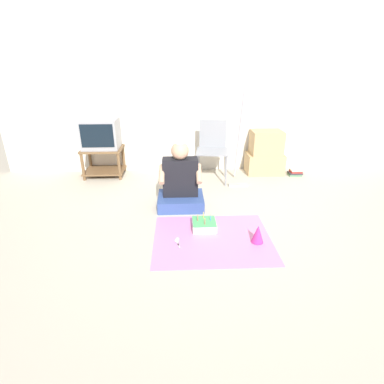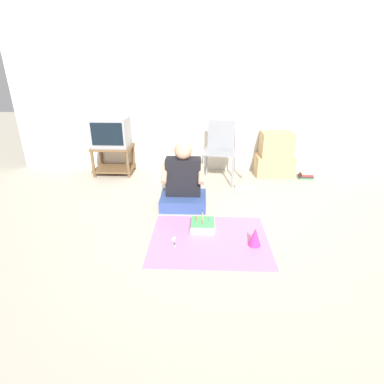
{
  "view_description": "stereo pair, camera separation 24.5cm",
  "coord_description": "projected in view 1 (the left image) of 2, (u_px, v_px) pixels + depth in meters",
  "views": [
    {
      "loc": [
        -0.5,
        -2.54,
        1.61
      ],
      "look_at": [
        -0.37,
        0.37,
        0.35
      ],
      "focal_mm": 28.0,
      "sensor_mm": 36.0,
      "label": 1
    },
    {
      "loc": [
        -0.26,
        -2.54,
        1.61
      ],
      "look_at": [
        -0.37,
        0.37,
        0.35
      ],
      "focal_mm": 28.0,
      "sensor_mm": 36.0,
      "label": 2
    }
  ],
  "objects": [
    {
      "name": "plastic_spoon_near",
      "position": [
        178.0,
        240.0,
        2.94
      ],
      "size": [
        0.04,
        0.15,
        0.01
      ],
      "color": "white",
      "rests_on": "party_cloth"
    },
    {
      "name": "party_cloth",
      "position": [
        212.0,
        239.0,
        2.97
      ],
      "size": [
        1.16,
        0.95,
        0.01
      ],
      "color": "pink",
      "rests_on": "ground_plane"
    },
    {
      "name": "tv",
      "position": [
        101.0,
        134.0,
        4.39
      ],
      "size": [
        0.52,
        0.42,
        0.43
      ],
      "color": "#99999E",
      "rests_on": "tv_stand"
    },
    {
      "name": "ground_plane",
      "position": [
        230.0,
        238.0,
        2.99
      ],
      "size": [
        16.0,
        16.0,
        0.0
      ],
      "primitive_type": "plane",
      "color": "#BCB29E"
    },
    {
      "name": "birthday_cake",
      "position": [
        204.0,
        225.0,
        3.13
      ],
      "size": [
        0.25,
        0.25,
        0.16
      ],
      "color": "white",
      "rests_on": "party_cloth"
    },
    {
      "name": "tv_stand",
      "position": [
        104.0,
        159.0,
        4.54
      ],
      "size": [
        0.59,
        0.45,
        0.44
      ],
      "color": "brown",
      "rests_on": "ground_plane"
    },
    {
      "name": "wall_back",
      "position": [
        211.0,
        87.0,
        4.44
      ],
      "size": [
        6.4,
        0.06,
        2.55
      ],
      "color": "silver",
      "rests_on": "ground_plane"
    },
    {
      "name": "person_seated",
      "position": [
        180.0,
        184.0,
        3.56
      ],
      "size": [
        0.54,
        0.45,
        0.86
      ],
      "color": "#334C8C",
      "rests_on": "ground_plane"
    },
    {
      "name": "folding_chair",
      "position": [
        212.0,
        146.0,
        4.32
      ],
      "size": [
        0.5,
        0.48,
        0.86
      ],
      "color": "gray",
      "rests_on": "ground_plane"
    },
    {
      "name": "dust_mop",
      "position": [
        239.0,
        157.0,
        4.18
      ],
      "size": [
        0.28,
        0.39,
        1.33
      ],
      "color": "#B2ADA3",
      "rests_on": "ground_plane"
    },
    {
      "name": "book_pile",
      "position": [
        295.0,
        172.0,
        4.62
      ],
      "size": [
        0.2,
        0.14,
        0.1
      ],
      "color": "#60936B",
      "rests_on": "ground_plane"
    },
    {
      "name": "plastic_spoon_far",
      "position": [
        177.0,
        242.0,
        2.91
      ],
      "size": [
        0.05,
        0.14,
        0.01
      ],
      "color": "white",
      "rests_on": "party_cloth"
    },
    {
      "name": "party_hat_blue",
      "position": [
        258.0,
        234.0,
        2.88
      ],
      "size": [
        0.12,
        0.12,
        0.18
      ],
      "color": "#CC338C",
      "rests_on": "party_cloth"
    },
    {
      "name": "cardboard_box_stack",
      "position": [
        265.0,
        153.0,
        4.63
      ],
      "size": [
        0.56,
        0.38,
        0.67
      ],
      "color": "tan",
      "rests_on": "ground_plane"
    }
  ]
}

